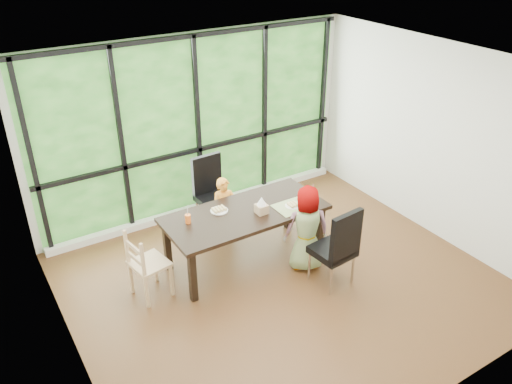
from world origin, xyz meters
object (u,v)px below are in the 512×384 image
Objects in this scene: chair_end_beech at (149,263)px; green_cup at (312,198)px; dining_table at (245,236)px; chair_interior_leather at (333,246)px; tissue_box at (262,209)px; chair_window_leather at (214,194)px; child_toddler at (224,210)px; child_older at (308,228)px; plate_far at (219,211)px; orange_cup at (188,219)px; plate_near at (293,206)px.

chair_end_beech is 2.23m from green_cup.
dining_table is 2.32× the size of chair_end_beech.
chair_interior_leather is 7.71× the size of tissue_box.
chair_window_leather reaches higher than child_toddler.
plate_far is at bearing -13.49° from child_older.
child_older is at bearing -26.18° from orange_cup.
chair_end_beech is 6.83× the size of green_cup.
plate_near is at bearing -19.76° from dining_table.
child_toddler is at bearing -35.45° from child_older.
chair_window_leather reaches higher than dining_table.
chair_interior_leather reaches higher than plate_near.
child_toddler is 1.01m from plate_near.
chair_end_beech is at bearing 173.17° from green_cup.
plate_far is (-0.33, -0.77, 0.22)m from chair_window_leather.
chair_interior_leather is at bearing -75.85° from chair_window_leather.
orange_cup reaches higher than plate_near.
child_toddler reaches higher than orange_cup.
chair_window_leather is 1.30m from plate_near.
chair_window_leather reaches higher than green_cup.
child_older reaches higher than chair_end_beech.
chair_window_leather is 2.00m from chair_interior_leather.
plate_far is at bearing -90.18° from chair_end_beech.
orange_cup is 1.65m from green_cup.
chair_end_beech is 0.77× the size of child_older.
chair_end_beech is (-1.32, 0.01, 0.08)m from dining_table.
chair_interior_leather is 1.79m from orange_cup.
plate_near is (1.92, -0.22, 0.31)m from chair_end_beech.
child_toddler is 1.25m from child_older.
tissue_box is (-0.51, 0.81, 0.27)m from chair_interior_leather.
orange_cup is at bearing 165.11° from plate_near.
dining_table is 2.15× the size of child_toddler.
chair_window_leather is 1.13m from tissue_box.
tissue_box is at bearing -88.29° from chair_window_leather.
orange_cup is 0.81× the size of tissue_box.
plate_far is 0.54m from tissue_box.
green_cup is 0.72m from tissue_box.
tissue_box is (0.10, -1.09, 0.27)m from chair_window_leather.
child_older reaches higher than plate_far.
chair_window_leather is at bearing 46.02° from orange_cup.
child_older is (-0.05, 0.43, 0.04)m from chair_interior_leather.
green_cup is (0.87, -0.82, 0.33)m from child_toddler.
chair_interior_leather reaches higher than orange_cup.
tissue_box is (-0.44, 0.07, 0.05)m from plate_near.
child_older reaches higher than chair_window_leather.
chair_end_beech reaches higher than tissue_box.
orange_cup is at bearing 162.54° from tissue_box.
chair_window_leather is 1.16m from orange_cup.
orange_cup is at bearing 166.10° from green_cup.
child_toddler reaches higher than chair_end_beech.
chair_interior_leather is at bearing -58.00° from tissue_box.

